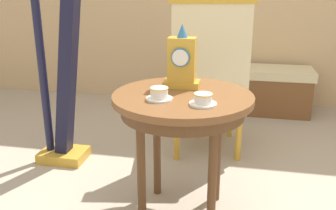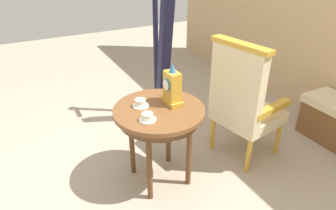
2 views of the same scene
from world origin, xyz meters
The scene contains 7 objects.
side_table centered at (0.02, 0.10, 0.61)m, with size 0.72×0.72×0.69m.
teacup_left centered at (-0.08, -0.01, 0.72)m, with size 0.13×0.13×0.06m.
teacup_right centered at (0.14, -0.05, 0.72)m, with size 0.13×0.13×0.06m.
mantel_clock centered at (-0.01, 0.23, 0.83)m, with size 0.19×0.11×0.34m.
armchair centered at (0.07, 0.90, 0.59)m, with size 0.62×0.61×1.14m.
harp centered at (-0.89, 0.59, 0.69)m, with size 0.40×0.24×1.71m.
window_bench centered at (0.50, 1.95, 0.22)m, with size 0.95×0.40×0.44m.
Camera 1 is at (0.31, -1.72, 1.25)m, focal length 40.73 mm.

